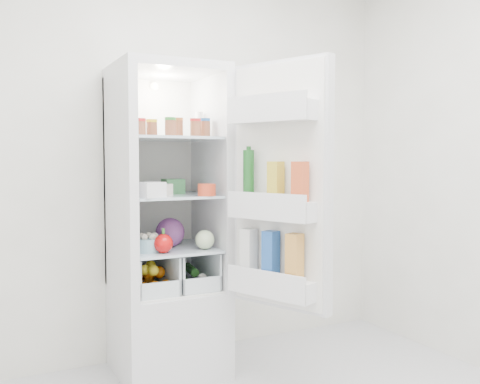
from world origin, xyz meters
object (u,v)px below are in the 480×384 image
refrigerator (165,259)px  mushroom_bowl (149,245)px  fridge_door (278,191)px  red_cabbage (170,232)px

refrigerator → mushroom_bowl: (-0.15, -0.15, 0.12)m
fridge_door → red_cabbage: bearing=12.7°
refrigerator → mushroom_bowl: bearing=-134.1°
red_cabbage → mushroom_bowl: (-0.16, -0.10, -0.05)m
mushroom_bowl → fridge_door: (0.56, -0.46, 0.31)m
refrigerator → mushroom_bowl: 0.24m
mushroom_bowl → red_cabbage: bearing=32.5°
red_cabbage → fridge_door: fridge_door is taller
refrigerator → mushroom_bowl: size_ratio=11.47×
red_cabbage → fridge_door: size_ratio=0.13×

